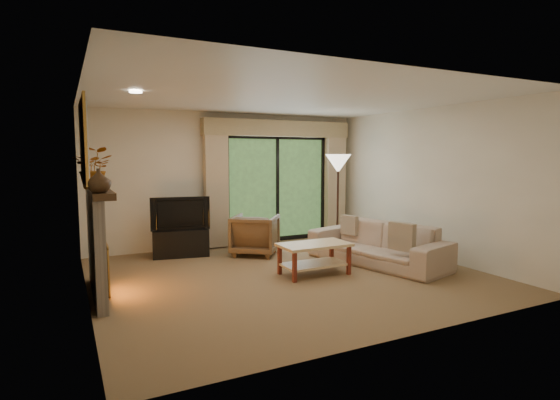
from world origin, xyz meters
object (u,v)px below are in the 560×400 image
sofa (377,244)px  coffee_table (314,259)px  armchair (255,235)px  media_console (181,243)px

sofa → coffee_table: 1.26m
armchair → sofa: armchair is taller
coffee_table → media_console: bearing=125.8°
coffee_table → armchair: bearing=99.4°
media_console → sofa: size_ratio=0.42×
sofa → armchair: bearing=-149.8°
armchair → coffee_table: size_ratio=0.76×
sofa → media_console: bearing=-140.6°
armchair → sofa: bearing=171.7°
media_console → armchair: bearing=-10.8°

